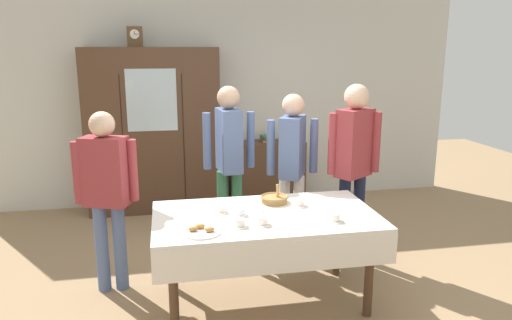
{
  "coord_description": "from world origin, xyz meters",
  "views": [
    {
      "loc": [
        -0.75,
        -3.74,
        2.07
      ],
      "look_at": [
        0.0,
        0.2,
        1.12
      ],
      "focal_mm": 33.67,
      "sensor_mm": 36.0,
      "label": 1
    }
  ],
  "objects_px": {
    "tea_cup_back_edge": "(240,212)",
    "tea_cup_far_right": "(240,223)",
    "person_by_cabinet": "(354,155)",
    "tea_cup_mid_right": "(299,203)",
    "bookshelf_low": "(267,172)",
    "pastry_plate": "(201,231)",
    "book_stack": "(267,138)",
    "tea_cup_front_edge": "(221,209)",
    "person_behind_table_left": "(106,185)",
    "person_beside_shelf": "(229,152)",
    "tea_cup_near_right": "(263,222)",
    "dining_table": "(266,228)",
    "person_behind_table_right": "(292,158)",
    "wall_cabinet": "(154,131)",
    "bread_basket": "(274,199)",
    "spoon_mid_left": "(244,208)",
    "mantel_clock": "(135,37)",
    "tea_cup_near_left": "(335,218)",
    "spoon_near_left": "(261,211)"
  },
  "relations": [
    {
      "from": "tea_cup_back_edge",
      "to": "tea_cup_far_right",
      "type": "bearing_deg",
      "value": -99.21
    },
    {
      "from": "person_by_cabinet",
      "to": "tea_cup_mid_right",
      "type": "bearing_deg",
      "value": -142.88
    },
    {
      "from": "bookshelf_low",
      "to": "pastry_plate",
      "type": "height_order",
      "value": "bookshelf_low"
    },
    {
      "from": "book_stack",
      "to": "pastry_plate",
      "type": "xyz_separation_m",
      "value": [
        -1.11,
        -2.9,
        -0.09
      ]
    },
    {
      "from": "tea_cup_front_edge",
      "to": "person_behind_table_left",
      "type": "relative_size",
      "value": 0.08
    },
    {
      "from": "person_by_cabinet",
      "to": "bookshelf_low",
      "type": "bearing_deg",
      "value": 102.23
    },
    {
      "from": "person_beside_shelf",
      "to": "pastry_plate",
      "type": "bearing_deg",
      "value": -105.52
    },
    {
      "from": "tea_cup_near_right",
      "to": "tea_cup_mid_right",
      "type": "bearing_deg",
      "value": 43.78
    },
    {
      "from": "dining_table",
      "to": "tea_cup_far_right",
      "type": "bearing_deg",
      "value": -140.17
    },
    {
      "from": "tea_cup_back_edge",
      "to": "person_behind_table_right",
      "type": "height_order",
      "value": "person_behind_table_right"
    },
    {
      "from": "tea_cup_far_right",
      "to": "person_behind_table_right",
      "type": "height_order",
      "value": "person_behind_table_right"
    },
    {
      "from": "tea_cup_mid_right",
      "to": "person_beside_shelf",
      "type": "xyz_separation_m",
      "value": [
        -0.45,
        1.0,
        0.24
      ]
    },
    {
      "from": "dining_table",
      "to": "wall_cabinet",
      "type": "relative_size",
      "value": 0.86
    },
    {
      "from": "bookshelf_low",
      "to": "tea_cup_far_right",
      "type": "distance_m",
      "value": 2.98
    },
    {
      "from": "tea_cup_far_right",
      "to": "bread_basket",
      "type": "xyz_separation_m",
      "value": [
        0.38,
        0.51,
        0.01
      ]
    },
    {
      "from": "dining_table",
      "to": "spoon_mid_left",
      "type": "relative_size",
      "value": 14.91
    },
    {
      "from": "bookshelf_low",
      "to": "tea_cup_back_edge",
      "type": "relative_size",
      "value": 7.7
    },
    {
      "from": "tea_cup_far_right",
      "to": "spoon_mid_left",
      "type": "xyz_separation_m",
      "value": [
        0.1,
        0.41,
        -0.02
      ]
    },
    {
      "from": "mantel_clock",
      "to": "person_behind_table_right",
      "type": "distance_m",
      "value": 2.53
    },
    {
      "from": "wall_cabinet",
      "to": "tea_cup_back_edge",
      "type": "bearing_deg",
      "value": -74.72
    },
    {
      "from": "bread_basket",
      "to": "person_behind_table_left",
      "type": "xyz_separation_m",
      "value": [
        -1.39,
        0.19,
        0.14
      ]
    },
    {
      "from": "mantel_clock",
      "to": "tea_cup_near_right",
      "type": "height_order",
      "value": "mantel_clock"
    },
    {
      "from": "mantel_clock",
      "to": "tea_cup_mid_right",
      "type": "height_order",
      "value": "mantel_clock"
    },
    {
      "from": "tea_cup_back_edge",
      "to": "book_stack",
      "type": "bearing_deg",
      "value": 73.41
    },
    {
      "from": "tea_cup_back_edge",
      "to": "spoon_mid_left",
      "type": "distance_m",
      "value": 0.18
    },
    {
      "from": "tea_cup_front_edge",
      "to": "person_behind_table_left",
      "type": "bearing_deg",
      "value": 158.82
    },
    {
      "from": "wall_cabinet",
      "to": "bookshelf_low",
      "type": "xyz_separation_m",
      "value": [
        1.47,
        0.05,
        -0.62
      ]
    },
    {
      "from": "pastry_plate",
      "to": "person_by_cabinet",
      "type": "bearing_deg",
      "value": 31.8
    },
    {
      "from": "mantel_clock",
      "to": "person_behind_table_left",
      "type": "xyz_separation_m",
      "value": [
        -0.19,
        -2.09,
        -1.24
      ]
    },
    {
      "from": "tea_cup_near_left",
      "to": "pastry_plate",
      "type": "relative_size",
      "value": 0.46
    },
    {
      "from": "mantel_clock",
      "to": "person_beside_shelf",
      "type": "distance_m",
      "value": 2.05
    },
    {
      "from": "tea_cup_near_left",
      "to": "tea_cup_far_right",
      "type": "bearing_deg",
      "value": 178.01
    },
    {
      "from": "spoon_mid_left",
      "to": "tea_cup_front_edge",
      "type": "bearing_deg",
      "value": -161.3
    },
    {
      "from": "wall_cabinet",
      "to": "tea_cup_far_right",
      "type": "height_order",
      "value": "wall_cabinet"
    },
    {
      "from": "wall_cabinet",
      "to": "tea_cup_back_edge",
      "type": "height_order",
      "value": "wall_cabinet"
    },
    {
      "from": "tea_cup_back_edge",
      "to": "dining_table",
      "type": "bearing_deg",
      "value": -10.48
    },
    {
      "from": "dining_table",
      "to": "spoon_mid_left",
      "type": "xyz_separation_m",
      "value": [
        -0.15,
        0.21,
        0.1
      ]
    },
    {
      "from": "tea_cup_back_edge",
      "to": "person_behind_table_right",
      "type": "distance_m",
      "value": 1.17
    },
    {
      "from": "bookshelf_low",
      "to": "tea_cup_front_edge",
      "type": "xyz_separation_m",
      "value": [
        -0.91,
        -2.5,
        0.38
      ]
    },
    {
      "from": "tea_cup_near_left",
      "to": "spoon_near_left",
      "type": "xyz_separation_m",
      "value": [
        -0.51,
        0.32,
        -0.02
      ]
    },
    {
      "from": "bookshelf_low",
      "to": "tea_cup_far_right",
      "type": "bearing_deg",
      "value": -105.99
    },
    {
      "from": "tea_cup_near_left",
      "to": "person_beside_shelf",
      "type": "bearing_deg",
      "value": 114.02
    },
    {
      "from": "tea_cup_front_edge",
      "to": "person_beside_shelf",
      "type": "xyz_separation_m",
      "value": [
        0.21,
        1.03,
        0.24
      ]
    },
    {
      "from": "book_stack",
      "to": "spoon_mid_left",
      "type": "height_order",
      "value": "book_stack"
    },
    {
      "from": "person_by_cabinet",
      "to": "person_beside_shelf",
      "type": "distance_m",
      "value": 1.23
    },
    {
      "from": "spoon_near_left",
      "to": "person_beside_shelf",
      "type": "height_order",
      "value": "person_beside_shelf"
    },
    {
      "from": "tea_cup_near_right",
      "to": "tea_cup_near_left",
      "type": "bearing_deg",
      "value": -2.93
    },
    {
      "from": "pastry_plate",
      "to": "person_behind_table_right",
      "type": "xyz_separation_m",
      "value": [
        1.0,
        1.24,
        0.21
      ]
    },
    {
      "from": "person_by_cabinet",
      "to": "bread_basket",
      "type": "bearing_deg",
      "value": -156.04
    },
    {
      "from": "spoon_mid_left",
      "to": "person_beside_shelf",
      "type": "relative_size",
      "value": 0.07
    }
  ]
}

